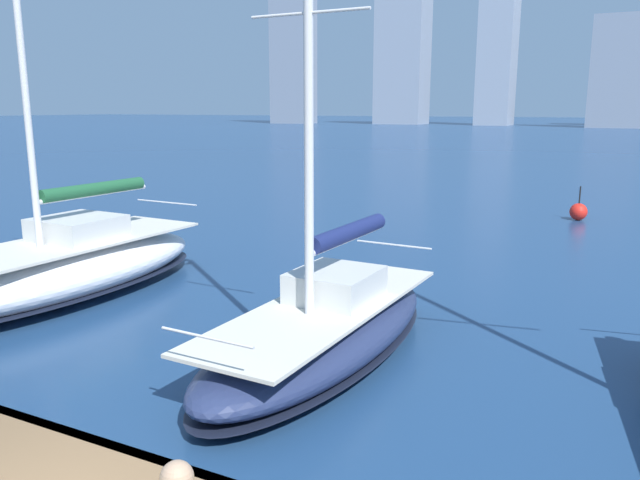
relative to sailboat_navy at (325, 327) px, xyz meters
The scene contains 4 objects.
city_skyline 153.09m from the sailboat_navy, 88.46° to the right, with size 171.26×22.74×48.50m.
sailboat_navy is the anchor object (origin of this frame).
sailboat_forest 7.48m from the sailboat_navy, ahead, with size 3.30×8.34×12.22m.
channel_buoy 17.87m from the sailboat_navy, 99.39° to the right, with size 0.70×0.70×1.40m.
Camera 1 is at (-4.72, 3.61, 4.56)m, focal length 35.00 mm.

